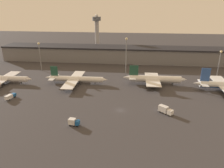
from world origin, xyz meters
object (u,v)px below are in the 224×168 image
airplane_1 (76,79)px  service_vehicle_0 (10,96)px  service_vehicle_4 (165,110)px  control_tower (97,30)px  service_vehicle_3 (74,122)px  airplane_0 (5,79)px  airplane_2 (154,79)px

airplane_1 → service_vehicle_0: airplane_1 is taller
service_vehicle_4 → control_tower: 152.98m
service_vehicle_3 → service_vehicle_4: bearing=28.4°
airplane_0 → service_vehicle_4: bearing=-17.9°
service_vehicle_0 → service_vehicle_3: service_vehicle_3 is taller
service_vehicle_0 → service_vehicle_4: (87.35, -8.07, 0.45)m
service_vehicle_0 → service_vehicle_4: bearing=-85.0°
airplane_1 → airplane_2: airplane_2 is taller
airplane_0 → service_vehicle_0: (17.72, -24.96, -1.60)m
airplane_1 → control_tower: bearing=90.9°
airplane_1 → service_vehicle_0: bearing=-136.9°
airplane_2 → service_vehicle_3: 70.49m
airplane_1 → airplane_2: bearing=3.7°
airplane_1 → airplane_0: bearing=-175.1°
service_vehicle_0 → control_tower: control_tower is taller
airplane_0 → airplane_1: airplane_1 is taller
airplane_2 → service_vehicle_4: (2.48, -41.56, -1.72)m
airplane_0 → service_vehicle_0: airplane_0 is taller
airplane_0 → service_vehicle_3: airplane_0 is taller
service_vehicle_4 → airplane_2: bearing=133.8°
service_vehicle_0 → airplane_0: bearing=45.6°
airplane_0 → service_vehicle_0: 30.65m
airplane_2 → control_tower: size_ratio=1.06×
airplane_1 → service_vehicle_4: size_ratio=5.86×
control_tower → airplane_0: bearing=-113.5°
service_vehicle_0 → airplane_2: bearing=-58.2°
control_tower → service_vehicle_3: bearing=-84.2°
airplane_1 → service_vehicle_4: (56.24, -37.63, -1.06)m
airplane_1 → airplane_2: 53.91m
airplane_0 → control_tower: 117.98m
service_vehicle_3 → control_tower: 158.13m
airplane_0 → service_vehicle_3: size_ratio=7.45×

